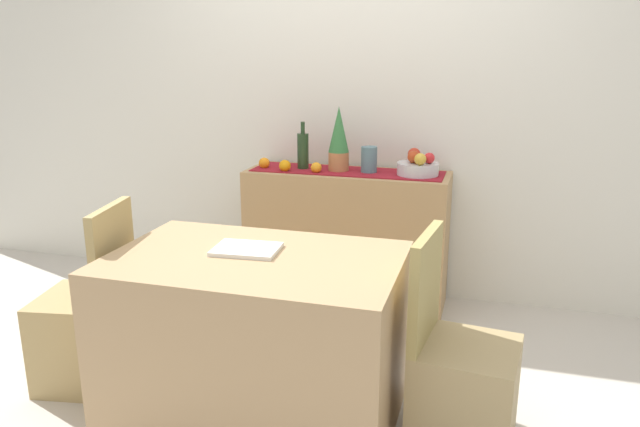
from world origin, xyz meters
name	(u,v)px	position (x,y,z in m)	size (l,w,h in m)	color
ground_plane	(302,370)	(0.00, 0.00, -0.01)	(6.40, 6.40, 0.02)	beige
room_wall_rear	(357,88)	(0.00, 1.18, 1.35)	(6.40, 0.06, 2.70)	silver
sideboard_console	(346,237)	(0.01, 0.92, 0.43)	(1.26, 0.42, 0.86)	tan
table_runner	(347,171)	(0.01, 0.92, 0.86)	(1.19, 0.32, 0.01)	maroon
fruit_bowl	(418,169)	(0.44, 0.92, 0.90)	(0.25, 0.25, 0.07)	silver
apple_upper	(429,158)	(0.51, 0.91, 0.97)	(0.06, 0.06, 0.06)	red
apple_rear	(414,157)	(0.42, 0.90, 0.97)	(0.07, 0.07, 0.07)	#A83717
apple_front	(414,154)	(0.41, 0.98, 0.97)	(0.08, 0.08, 0.08)	#AD2D1A
apple_left	(420,159)	(0.46, 0.85, 0.97)	(0.07, 0.07, 0.07)	gold
wine_bottle	(303,151)	(-0.28, 0.92, 0.98)	(0.07, 0.07, 0.30)	#233B20
ceramic_vase	(369,160)	(0.14, 0.92, 0.94)	(0.10, 0.10, 0.16)	slate
potted_plant	(339,139)	(-0.05, 0.92, 1.06)	(0.13, 0.13, 0.40)	#B07044
orange_loose_far	(285,166)	(-0.37, 0.82, 0.89)	(0.07, 0.07, 0.07)	orange
orange_loose_near_bowl	(264,163)	(-0.53, 0.88, 0.89)	(0.07, 0.07, 0.07)	orange
orange_loose_mid	(316,168)	(-0.17, 0.83, 0.89)	(0.07, 0.07, 0.07)	orange
dining_table	(257,336)	(-0.07, -0.41, 0.37)	(1.24, 0.80, 0.74)	tan
open_book	(246,249)	(-0.13, -0.35, 0.75)	(0.28, 0.21, 0.02)	white
chair_near_window	(88,331)	(-0.96, -0.41, 0.27)	(0.46, 0.46, 0.90)	tan
chair_by_corner	(460,386)	(0.81, -0.41, 0.27)	(0.44, 0.44, 0.90)	tan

